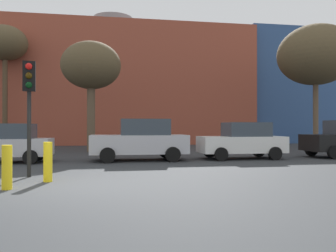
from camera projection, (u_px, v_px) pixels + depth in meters
ground_plane at (61, 187)px, 8.62m from camera, size 200.00×200.00×0.00m
building_backdrop at (113, 89)px, 34.91m from camera, size 44.03×13.39×12.67m
parked_car_2 at (6, 143)px, 14.53m from camera, size 3.83×1.88×1.66m
parked_car_3 at (140, 140)px, 15.48m from camera, size 4.33×2.12×1.88m
parked_car_4 at (242, 141)px, 16.28m from camera, size 4.01×1.97×1.74m
traffic_light_island at (29, 92)px, 10.32m from camera, size 0.39×0.38×3.50m
bare_tree_0 at (5, 45)px, 25.65m from camera, size 3.26×3.26×9.17m
bare_tree_1 at (316, 55)px, 23.10m from camera, size 5.08×5.08×8.43m
bare_tree_2 at (91, 67)px, 21.04m from camera, size 3.67×3.67×6.80m
bollard_yellow_0 at (48, 162)px, 9.43m from camera, size 0.24×0.24×1.10m
bollard_yellow_2 at (7, 167)px, 8.25m from camera, size 0.24×0.24×1.08m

